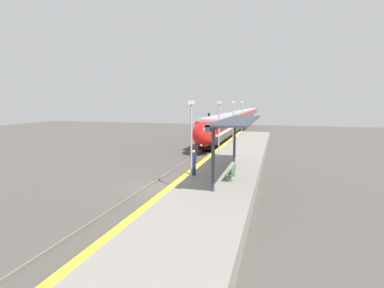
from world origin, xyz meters
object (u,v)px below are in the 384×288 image
lamppost_near (191,134)px  lamppost_mid (219,124)px  railway_signal (209,124)px  lamppost_far (233,119)px  train (240,119)px  person_waiting (194,162)px  lamppost_farthest (242,115)px  platform_bench (232,172)px

lamppost_near → lamppost_mid: 9.36m
railway_signal → lamppost_far: bearing=-57.4°
train → person_waiting: train is taller
lamppost_mid → lamppost_farthest: (0.00, 18.73, 0.00)m
lamppost_mid → train: bearing=93.9°
platform_bench → person_waiting: bearing=172.9°
lamppost_near → lamppost_mid: (0.00, 9.36, 0.00)m
lamppost_near → lamppost_farthest: bearing=90.0°
lamppost_mid → lamppost_far: same height
train → lamppost_far: 28.12m
railway_signal → lamppost_mid: bearing=-74.2°
lamppost_farthest → platform_bench: bearing=-84.7°
platform_bench → lamppost_farthest: lamppost_farthest is taller
lamppost_far → platform_bench: bearing=-82.1°
platform_bench → lamppost_far: size_ratio=0.36×
platform_bench → person_waiting: 2.67m
person_waiting → lamppost_far: bearing=89.8°
train → platform_bench: 46.53m
person_waiting → lamppost_mid: bearing=89.5°
platform_bench → lamppost_far: lamppost_far is taller
platform_bench → railway_signal: (-7.31, 25.73, 1.13)m
railway_signal → lamppost_mid: (4.76, -16.81, 1.26)m
person_waiting → lamppost_far: 18.06m
lamppost_far → person_waiting: bearing=-90.2°
lamppost_mid → lamppost_far: 9.36m
train → lamppost_farthest: bearing=-82.3°
train → lamppost_farthest: 18.84m
platform_bench → person_waiting: (-2.62, 0.33, 0.41)m
lamppost_farthest → lamppost_far: bearing=-90.0°
railway_signal → lamppost_far: 8.93m
train → lamppost_far: size_ratio=13.89×
lamppost_mid → lamppost_far: size_ratio=1.00×
platform_bench → lamppost_near: (-2.55, -0.45, 2.38)m
platform_bench → railway_signal: size_ratio=0.43×
platform_bench → railway_signal: bearing=105.9°
platform_bench → lamppost_mid: lamppost_mid is taller
lamppost_near → lamppost_farthest: size_ratio=1.00×
person_waiting → railway_signal: 25.84m
train → lamppost_near: (2.52, -46.69, 1.60)m
platform_bench → lamppost_near: lamppost_near is taller
person_waiting → lamppost_farthest: size_ratio=0.35×
train → platform_bench: train is taller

